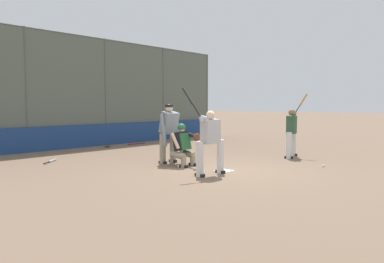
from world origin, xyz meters
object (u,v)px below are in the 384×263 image
(batter_on_deck, at_px, (292,131))
(spare_bat_first_base_side, at_px, (204,143))
(fielding_glove_on_dirt, at_px, (107,146))
(spare_bat_by_padding, at_px, (134,144))
(catcher_behind_plate, at_px, (184,144))
(umpire_home, at_px, (169,131))
(baseball_loose, at_px, (323,166))
(spare_bat_third_base_side, at_px, (52,161))
(batter_at_plate, at_px, (210,140))

(batter_on_deck, relative_size, spare_bat_first_base_side, 2.67)
(batter_on_deck, height_order, fielding_glove_on_dirt, batter_on_deck)
(spare_bat_by_padding, relative_size, fielding_glove_on_dirt, 3.13)
(spare_bat_by_padding, bearing_deg, fielding_glove_on_dirt, 12.43)
(catcher_behind_plate, xyz_separation_m, spare_bat_first_base_side, (-5.39, -3.76, -0.62))
(umpire_home, height_order, spare_bat_first_base_side, umpire_home)
(batter_on_deck, height_order, baseball_loose, batter_on_deck)
(umpire_home, bearing_deg, fielding_glove_on_dirt, -102.36)
(catcher_behind_plate, xyz_separation_m, fielding_glove_on_dirt, (-1.34, -5.75, -0.61))
(fielding_glove_on_dirt, xyz_separation_m, baseball_loose, (-1.27, 8.91, -0.01))
(spare_bat_third_base_side, height_order, baseball_loose, baseball_loose)
(umpire_home, distance_m, baseball_loose, 4.71)
(umpire_home, bearing_deg, spare_bat_first_base_side, -148.57)
(umpire_home, bearing_deg, baseball_loose, 124.53)
(spare_bat_by_padding, bearing_deg, spare_bat_third_base_side, 33.34)
(batter_at_plate, bearing_deg, spare_bat_first_base_side, -132.46)
(batter_on_deck, height_order, spare_bat_by_padding, batter_on_deck)
(batter_at_plate, height_order, baseball_loose, batter_at_plate)
(umpire_home, xyz_separation_m, fielding_glove_on_dirt, (-1.25, -5.03, -0.94))
(batter_on_deck, height_order, spare_bat_third_base_side, batter_on_deck)
(umpire_home, distance_m, spare_bat_by_padding, 5.86)
(spare_bat_first_base_side, height_order, fielding_glove_on_dirt, fielding_glove_on_dirt)
(spare_bat_by_padding, relative_size, spare_bat_first_base_side, 1.06)
(catcher_behind_plate, distance_m, spare_bat_first_base_side, 6.60)
(umpire_home, bearing_deg, spare_bat_by_padding, -116.83)
(spare_bat_first_base_side, bearing_deg, batter_on_deck, 100.98)
(fielding_glove_on_dirt, bearing_deg, catcher_behind_plate, 76.84)
(fielding_glove_on_dirt, bearing_deg, spare_bat_by_padding, -178.05)
(catcher_behind_plate, bearing_deg, spare_bat_third_base_side, -62.57)
(spare_bat_by_padding, distance_m, spare_bat_third_base_side, 5.52)
(spare_bat_third_base_side, bearing_deg, batter_at_plate, -111.81)
(baseball_loose, bearing_deg, spare_bat_first_base_side, -111.90)
(batter_on_deck, relative_size, fielding_glove_on_dirt, 7.88)
(spare_bat_by_padding, height_order, spare_bat_first_base_side, same)
(batter_on_deck, xyz_separation_m, baseball_loose, (1.24, 1.67, -0.87))
(catcher_behind_plate, relative_size, spare_bat_first_base_side, 1.53)
(batter_at_plate, height_order, catcher_behind_plate, batter_at_plate)
(batter_at_plate, relative_size, spare_bat_third_base_side, 3.14)
(batter_at_plate, distance_m, catcher_behind_plate, 1.60)
(batter_at_plate, xyz_separation_m, fielding_glove_on_dirt, (-1.91, -7.23, -0.86))
(spare_bat_third_base_side, distance_m, baseball_loose, 8.36)
(spare_bat_by_padding, bearing_deg, batter_at_plate, 75.37)
(catcher_behind_plate, distance_m, spare_bat_by_padding, 6.49)
(batter_on_deck, bearing_deg, spare_bat_by_padding, 81.66)
(spare_bat_by_padding, height_order, baseball_loose, baseball_loose)
(batter_on_deck, distance_m, spare_bat_third_base_side, 8.03)
(baseball_loose, bearing_deg, spare_bat_third_base_side, -54.53)
(catcher_behind_plate, relative_size, fielding_glove_on_dirt, 4.53)
(spare_bat_third_base_side, bearing_deg, umpire_home, -91.36)
(catcher_behind_plate, relative_size, baseball_loose, 17.11)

